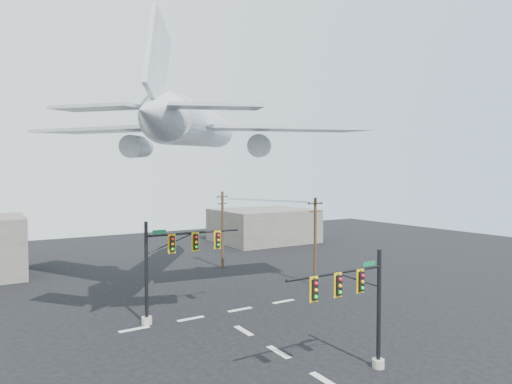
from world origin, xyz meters
TOP-DOWN VIEW (x-y plane):
  - ground at (0.00, 0.00)m, footprint 120.00×120.00m
  - lane_markings at (0.00, 5.33)m, footprint 14.00×21.20m
  - signal_mast_near at (1.83, -0.44)m, footprint 6.28×0.69m
  - signal_mast_far at (-3.20, 12.47)m, footprint 7.42×0.77m
  - utility_pole_a at (11.52, 14.73)m, footprint 1.63×0.27m
  - utility_pole_b at (7.73, 26.05)m, footprint 1.63×0.72m
  - power_lines at (9.62, 20.39)m, footprint 5.30×11.33m
  - airliner at (1.16, 17.64)m, footprint 24.72×27.38m
  - building_right at (22.00, 40.00)m, footprint 14.00×12.00m

SIDE VIEW (x-z plane):
  - ground at x=0.00m, z-range 0.00..0.00m
  - lane_markings at x=0.00m, z-range 0.01..0.01m
  - building_right at x=22.00m, z-range 0.00..5.00m
  - signal_mast_near at x=1.83m, z-range 0.42..6.68m
  - signal_mast_far at x=-3.20m, z-range 0.49..7.51m
  - utility_pole_a at x=11.52m, z-range 0.19..8.31m
  - utility_pole_b at x=7.73m, z-range 0.20..8.64m
  - power_lines at x=9.62m, z-range 7.66..7.69m
  - airliner at x=1.16m, z-range 10.13..18.31m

